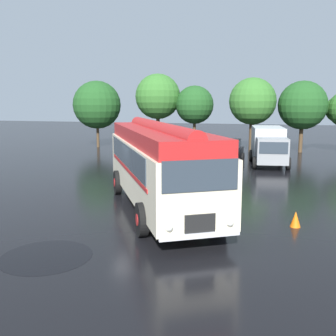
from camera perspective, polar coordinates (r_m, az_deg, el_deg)
ground_plane at (r=16.24m, az=-3.07°, el=-5.59°), size 120.00×120.00×0.00m
vintage_bus at (r=15.57m, az=-1.33°, el=0.88°), size 6.97×10.03×3.49m
car_near_left at (r=28.11m, az=-2.51°, el=2.69°), size 1.98×4.21×1.66m
car_mid_left at (r=27.56m, az=2.40°, el=2.55°), size 2.11×4.27×1.66m
car_mid_right at (r=27.33m, az=8.65°, el=2.39°), size 2.16×4.30×1.66m
box_van at (r=27.57m, az=14.37°, el=3.34°), size 2.73×5.92×2.50m
tree_far_left at (r=37.18m, az=-10.34°, el=8.86°), size 4.38×4.38×6.11m
tree_left_of_centre at (r=36.42m, az=-1.71°, el=10.28°), size 4.11×4.11×6.73m
tree_centre at (r=35.82m, az=3.83°, el=9.22°), size 3.42×3.42×5.64m
tree_right_of_centre at (r=33.98m, az=12.01°, el=9.46°), size 3.92×3.92×6.21m
tree_far_right at (r=34.65m, az=18.80°, el=8.45°), size 4.01×4.01×5.93m
traffic_cone at (r=14.30m, az=18.02°, el=-7.06°), size 0.36×0.36×0.55m
puddle_patch at (r=11.73m, az=-17.25°, el=-12.16°), size 2.55×2.55×0.01m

